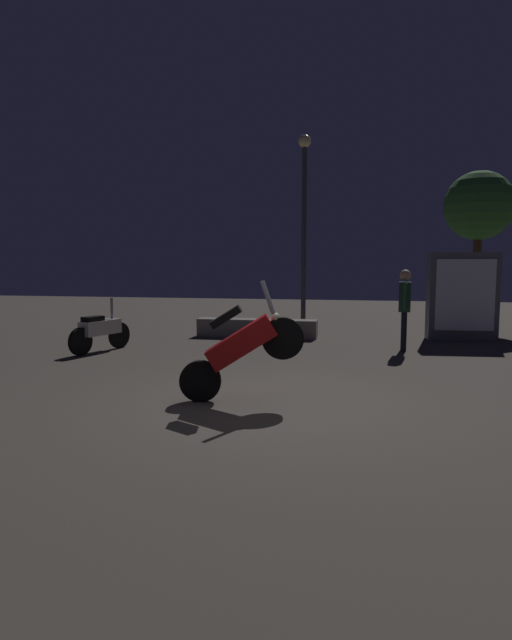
% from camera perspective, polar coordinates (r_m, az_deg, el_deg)
% --- Properties ---
extents(ground_plane, '(40.00, 40.00, 0.00)m').
position_cam_1_polar(ground_plane, '(7.24, 0.98, -8.80)').
color(ground_plane, '#4C443D').
extents(motorcycle_red_foreground, '(1.65, 0.46, 1.63)m').
position_cam_1_polar(motorcycle_red_foreground, '(7.17, -1.61, -2.86)').
color(motorcycle_red_foreground, black).
rests_on(motorcycle_red_foreground, ground_plane).
extents(motorcycle_white_parked_left, '(0.60, 1.61, 1.11)m').
position_cam_1_polar(motorcycle_white_parked_left, '(11.73, -16.13, -1.10)').
color(motorcycle_white_parked_left, black).
rests_on(motorcycle_white_parked_left, ground_plane).
extents(person_rider_beside, '(0.26, 0.67, 1.71)m').
position_cam_1_polar(person_rider_beside, '(11.76, 15.42, 1.80)').
color(person_rider_beside, black).
rests_on(person_rider_beside, ground_plane).
extents(streetlamp_near, '(0.36, 0.36, 5.39)m').
position_cam_1_polar(streetlamp_near, '(15.57, 5.11, 11.73)').
color(streetlamp_near, '#38383D').
rests_on(streetlamp_near, ground_plane).
extents(tree_left_bg, '(1.97, 1.97, 4.47)m').
position_cam_1_polar(tree_left_bg, '(17.11, 22.49, 10.96)').
color(tree_left_bg, '#4C331E').
rests_on(tree_left_bg, ground_plane).
extents(kiosk_billboard, '(1.63, 0.65, 2.10)m').
position_cam_1_polar(kiosk_billboard, '(13.84, 20.96, 2.35)').
color(kiosk_billboard, '#595960').
rests_on(kiosk_billboard, ground_plane).
extents(planter_wall_low, '(3.00, 0.50, 0.45)m').
position_cam_1_polar(planter_wall_low, '(13.49, 0.10, -0.86)').
color(planter_wall_low, gray).
rests_on(planter_wall_low, ground_plane).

